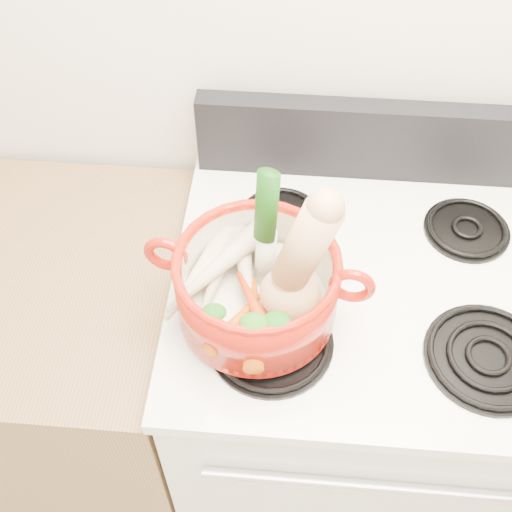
# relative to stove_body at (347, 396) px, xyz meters

# --- Properties ---
(wall_back) EXTENTS (3.50, 0.02, 2.60)m
(wall_back) POSITION_rel_stove_body_xyz_m (0.00, 0.35, 0.84)
(wall_back) COLOR silver
(wall_back) RESTS_ON floor
(stove_body) EXTENTS (0.76, 0.65, 0.92)m
(stove_body) POSITION_rel_stove_body_xyz_m (0.00, 0.00, 0.00)
(stove_body) COLOR silver
(stove_body) RESTS_ON floor
(cooktop) EXTENTS (0.78, 0.67, 0.03)m
(cooktop) POSITION_rel_stove_body_xyz_m (0.00, 0.00, 0.47)
(cooktop) COLOR white
(cooktop) RESTS_ON stove_body
(control_backsplash) EXTENTS (0.76, 0.05, 0.18)m
(control_backsplash) POSITION_rel_stove_body_xyz_m (0.00, 0.30, 0.58)
(control_backsplash) COLOR black
(control_backsplash) RESTS_ON cooktop
(oven_handle) EXTENTS (0.60, 0.02, 0.02)m
(oven_handle) POSITION_rel_stove_body_xyz_m (0.00, -0.34, 0.32)
(oven_handle) COLOR silver
(oven_handle) RESTS_ON stove_body
(burner_front_left) EXTENTS (0.22, 0.22, 0.02)m
(burner_front_left) POSITION_rel_stove_body_xyz_m (-0.19, -0.16, 0.50)
(burner_front_left) COLOR black
(burner_front_left) RESTS_ON cooktop
(burner_front_right) EXTENTS (0.22, 0.22, 0.02)m
(burner_front_right) POSITION_rel_stove_body_xyz_m (0.19, -0.16, 0.50)
(burner_front_right) COLOR black
(burner_front_right) RESTS_ON cooktop
(burner_back_left) EXTENTS (0.17, 0.17, 0.02)m
(burner_back_left) POSITION_rel_stove_body_xyz_m (-0.19, 0.14, 0.50)
(burner_back_left) COLOR black
(burner_back_left) RESTS_ON cooktop
(burner_back_right) EXTENTS (0.17, 0.17, 0.02)m
(burner_back_right) POSITION_rel_stove_body_xyz_m (0.19, 0.14, 0.50)
(burner_back_right) COLOR black
(burner_back_right) RESTS_ON cooktop
(dutch_oven) EXTENTS (0.32, 0.32, 0.14)m
(dutch_oven) POSITION_rel_stove_body_xyz_m (-0.22, -0.10, 0.58)
(dutch_oven) COLOR #A01709
(dutch_oven) RESTS_ON burner_front_left
(pot_handle_left) EXTENTS (0.08, 0.03, 0.08)m
(pot_handle_left) POSITION_rel_stove_body_xyz_m (-0.38, -0.08, 0.63)
(pot_handle_left) COLOR #A01709
(pot_handle_left) RESTS_ON dutch_oven
(pot_handle_right) EXTENTS (0.08, 0.03, 0.08)m
(pot_handle_right) POSITION_rel_stove_body_xyz_m (-0.06, -0.12, 0.63)
(pot_handle_right) COLOR #A01709
(pot_handle_right) RESTS_ON dutch_oven
(squash) EXTENTS (0.19, 0.13, 0.29)m
(squash) POSITION_rel_stove_body_xyz_m (-0.16, -0.12, 0.67)
(squash) COLOR tan
(squash) RESTS_ON dutch_oven
(leek) EXTENTS (0.06, 0.08, 0.26)m
(leek) POSITION_rel_stove_body_xyz_m (-0.21, -0.04, 0.67)
(leek) COLOR beige
(leek) RESTS_ON dutch_oven
(ginger) EXTENTS (0.08, 0.06, 0.04)m
(ginger) POSITION_rel_stove_body_xyz_m (-0.19, -0.01, 0.56)
(ginger) COLOR #D5B783
(ginger) RESTS_ON dutch_oven
(parsnip_0) EXTENTS (0.08, 0.22, 0.06)m
(parsnip_0) POSITION_rel_stove_body_xyz_m (-0.29, -0.06, 0.56)
(parsnip_0) COLOR beige
(parsnip_0) RESTS_ON dutch_oven
(parsnip_1) EXTENTS (0.15, 0.22, 0.07)m
(parsnip_1) POSITION_rel_stove_body_xyz_m (-0.32, -0.07, 0.57)
(parsnip_1) COLOR beige
(parsnip_1) RESTS_ON dutch_oven
(parsnip_2) EXTENTS (0.07, 0.18, 0.05)m
(parsnip_2) POSITION_rel_stove_body_xyz_m (-0.24, -0.07, 0.57)
(parsnip_2) COLOR #F0E0C3
(parsnip_2) RESTS_ON dutch_oven
(parsnip_3) EXTENTS (0.13, 0.20, 0.06)m
(parsnip_3) POSITION_rel_stove_body_xyz_m (-0.33, -0.08, 0.58)
(parsnip_3) COLOR #EDE5C1
(parsnip_3) RESTS_ON dutch_oven
(parsnip_4) EXTENTS (0.19, 0.21, 0.07)m
(parsnip_4) POSITION_rel_stove_body_xyz_m (-0.29, -0.07, 0.58)
(parsnip_4) COLOR #EEE3C2
(parsnip_4) RESTS_ON dutch_oven
(carrot_0) EXTENTS (0.05, 0.18, 0.05)m
(carrot_0) POSITION_rel_stove_body_xyz_m (-0.22, -0.16, 0.56)
(carrot_0) COLOR #C85B0A
(carrot_0) RESTS_ON dutch_oven
(carrot_1) EXTENTS (0.10, 0.14, 0.04)m
(carrot_1) POSITION_rel_stove_body_xyz_m (-0.25, -0.17, 0.56)
(carrot_1) COLOR #B84709
(carrot_1) RESTS_ON dutch_oven
(carrot_2) EXTENTS (0.11, 0.18, 0.05)m
(carrot_2) POSITION_rel_stove_body_xyz_m (-0.21, -0.15, 0.57)
(carrot_2) COLOR #BF3909
(carrot_2) RESTS_ON dutch_oven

